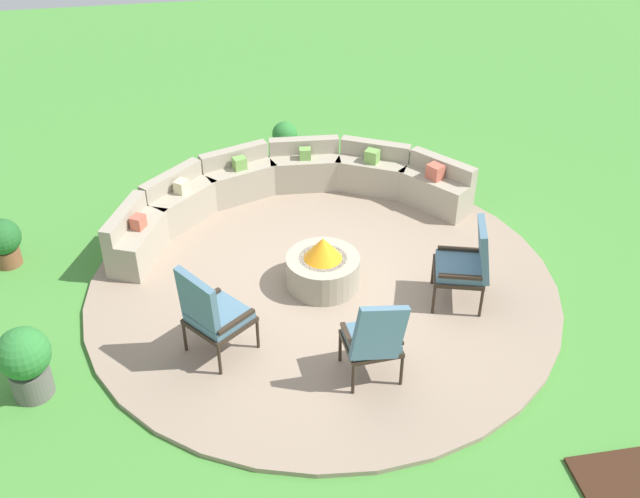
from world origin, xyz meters
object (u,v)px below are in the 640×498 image
Objects in this scene: curved_stone_bench at (282,190)px; potted_plant_0 at (285,139)px; lounge_chair_back_left at (468,262)px; potted_plant_2 at (26,361)px; lounge_chair_front_left at (211,312)px; lounge_chair_front_right at (374,338)px; fire_pit at (323,267)px; potted_plant_1 at (3,241)px.

curved_stone_bench reaches higher than potted_plant_0.
lounge_chair_back_left is 1.29× the size of potted_plant_2.
lounge_chair_front_right is (1.60, -0.66, -0.02)m from lounge_chair_front_left.
curved_stone_bench is (-0.25, 1.85, 0.04)m from fire_pit.
fire_pit reaches higher than potted_plant_1.
lounge_chair_back_left reaches higher than fire_pit.
potted_plant_2 is at bearing 168.51° from lounge_chair_front_right.
lounge_chair_front_right is at bearing -7.28° from potted_plant_2.
lounge_chair_front_right is 1.31× the size of potted_plant_2.
lounge_chair_back_left is (1.85, -2.44, 0.26)m from curved_stone_bench.
lounge_chair_front_left is 3.36m from potted_plant_1.
lounge_chair_front_left is 1.73× the size of potted_plant_0.
lounge_chair_front_left is 1.09× the size of lounge_chair_back_left.
fire_pit is at bearing 93.55° from lounge_chair_front_right.
potted_plant_1 is (-2.51, 2.22, -0.28)m from lounge_chair_front_left.
potted_plant_2 is at bearing -134.38° from curved_stone_bench.
potted_plant_0 is at bearing 80.51° from curved_stone_bench.
potted_plant_1 is at bearing 88.17° from lounge_chair_back_left.
fire_pit is at bearing -17.13° from potted_plant_1.
potted_plant_1 is (-5.49, 1.79, -0.25)m from lounge_chair_back_left.
potted_plant_2 is (-4.87, -0.65, -0.16)m from lounge_chair_back_left.
lounge_chair_back_left reaches higher than curved_stone_bench.
curved_stone_bench is 3.07m from lounge_chair_back_left.
lounge_chair_front_right reaches higher than potted_plant_2.
lounge_chair_front_right is 5.03m from potted_plant_1.
lounge_chair_front_left is at bearing -41.40° from potted_plant_1.
potted_plant_0 reaches higher than potted_plant_1.
curved_stone_bench is 4.25× the size of lounge_chair_front_left.
potted_plant_0 is 4.42m from potted_plant_1.
curved_stone_bench is 4.31m from potted_plant_2.
curved_stone_bench is 7.67× the size of potted_plant_1.
lounge_chair_front_right reaches higher than fire_pit.
curved_stone_bench is at bearing 97.80° from fire_pit.
potted_plant_1 is at bearing -169.85° from curved_stone_bench.
fire_pit is 1.08× the size of potted_plant_2.
potted_plant_0 is (1.37, 4.32, -0.24)m from lounge_chair_front_left.
fire_pit is at bearing -82.20° from curved_stone_bench.
lounge_chair_front_left is 1.41× the size of potted_plant_2.
lounge_chair_front_right is at bearing 29.11° from lounge_chair_front_left.
lounge_chair_front_left is (-1.12, -2.87, 0.28)m from curved_stone_bench.
curved_stone_bench is at bearing 10.15° from potted_plant_1.
potted_plant_1 is 0.78× the size of potted_plant_2.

